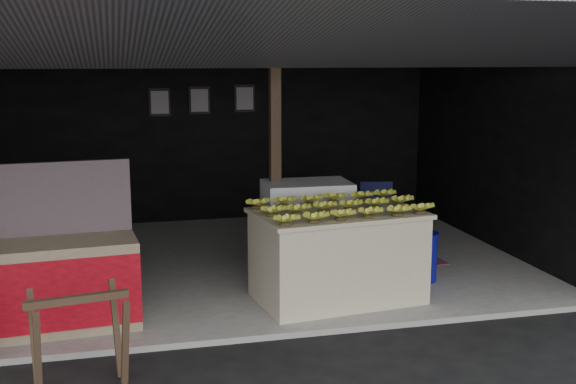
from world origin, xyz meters
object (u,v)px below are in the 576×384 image
object	(u,v)px
sawhorse	(79,331)
plastic_chair	(377,211)
water_barrel	(421,258)
neighbor_stall	(56,280)
banana_table	(338,255)
white_crate	(307,228)

from	to	relation	value
sawhorse	plastic_chair	xyz separation A→B (m)	(3.65, 3.12, 0.11)
sawhorse	plastic_chair	bearing A→B (deg)	30.98
water_barrel	neighbor_stall	bearing A→B (deg)	-172.15
neighbor_stall	plastic_chair	world-z (taller)	neighbor_stall
banana_table	water_barrel	bearing A→B (deg)	12.21
banana_table	plastic_chair	xyz separation A→B (m)	(1.08, 1.69, 0.06)
neighbor_stall	plastic_chair	bearing A→B (deg)	20.41
water_barrel	plastic_chair	size ratio (longest dim) A/B	0.58
sawhorse	neighbor_stall	bearing A→B (deg)	91.57
water_barrel	plastic_chair	bearing A→B (deg)	91.91
sawhorse	water_barrel	bearing A→B (deg)	16.69
sawhorse	water_barrel	distance (m)	4.12
white_crate	plastic_chair	bearing A→B (deg)	34.49
banana_table	neighbor_stall	distance (m)	2.82
sawhorse	plastic_chair	size ratio (longest dim) A/B	0.87
banana_table	sawhorse	size ratio (longest dim) A/B	2.30
white_crate	water_barrel	size ratio (longest dim) A/B	2.06
banana_table	water_barrel	world-z (taller)	banana_table
sawhorse	plastic_chair	world-z (taller)	plastic_chair
neighbor_stall	plastic_chair	size ratio (longest dim) A/B	1.69
white_crate	neighbor_stall	bearing A→B (deg)	-156.70
banana_table	sawhorse	xyz separation A→B (m)	(-2.57, -1.43, -0.04)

